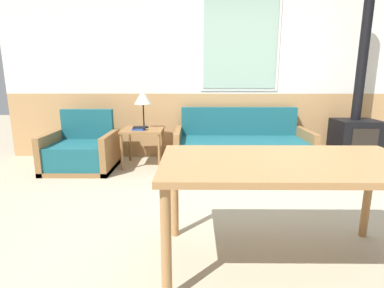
# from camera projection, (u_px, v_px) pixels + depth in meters

# --- Properties ---
(ground_plane) EXTENTS (16.00, 16.00, 0.00)m
(ground_plane) POSITION_uv_depth(u_px,v_px,m) (280.00, 243.00, 2.32)
(ground_plane) COLOR #B2A58C
(wall_back) EXTENTS (7.20, 0.09, 2.70)m
(wall_back) POSITION_uv_depth(u_px,v_px,m) (238.00, 70.00, 4.59)
(wall_back) COLOR tan
(wall_back) RESTS_ON ground_plane
(couch) EXTENTS (1.91, 0.82, 0.81)m
(couch) POSITION_uv_depth(u_px,v_px,m) (241.00, 149.00, 4.35)
(couch) COLOR olive
(couch) RESTS_ON ground_plane
(armchair) EXTENTS (0.90, 0.77, 0.80)m
(armchair) POSITION_uv_depth(u_px,v_px,m) (82.00, 152.00, 4.15)
(armchair) COLOR olive
(armchair) RESTS_ON ground_plane
(side_table) EXTENTS (0.57, 0.57, 0.54)m
(side_table) POSITION_uv_depth(u_px,v_px,m) (143.00, 134.00, 4.28)
(side_table) COLOR olive
(side_table) RESTS_ON ground_plane
(table_lamp) EXTENTS (0.25, 0.25, 0.54)m
(table_lamp) POSITION_uv_depth(u_px,v_px,m) (143.00, 98.00, 4.27)
(table_lamp) COLOR black
(table_lamp) RESTS_ON side_table
(book_stack) EXTENTS (0.19, 0.15, 0.05)m
(book_stack) POSITION_uv_depth(u_px,v_px,m) (139.00, 128.00, 4.16)
(book_stack) COLOR #234799
(book_stack) RESTS_ON side_table
(dining_table) EXTENTS (1.64, 0.85, 0.74)m
(dining_table) POSITION_uv_depth(u_px,v_px,m) (288.00, 171.00, 1.94)
(dining_table) COLOR #9E7042
(dining_table) RESTS_ON ground_plane
(wood_stove) EXTENTS (0.59, 0.52, 2.45)m
(wood_stove) POSITION_uv_depth(u_px,v_px,m) (356.00, 127.00, 4.30)
(wood_stove) COLOR black
(wood_stove) RESTS_ON ground_plane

